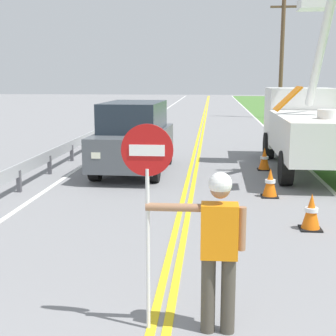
% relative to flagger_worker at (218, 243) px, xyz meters
% --- Properties ---
extents(centerline_yellow_left, '(0.11, 110.00, 0.01)m').
position_rel_flagger_worker_xyz_m(centerline_yellow_left, '(-0.74, 16.65, -1.04)').
color(centerline_yellow_left, yellow).
rests_on(centerline_yellow_left, ground).
extents(centerline_yellow_right, '(0.11, 110.00, 0.01)m').
position_rel_flagger_worker_xyz_m(centerline_yellow_right, '(-0.56, 16.65, -1.04)').
color(centerline_yellow_right, yellow).
rests_on(centerline_yellow_right, ground).
extents(edge_line_right, '(0.12, 110.00, 0.01)m').
position_rel_flagger_worker_xyz_m(edge_line_right, '(2.95, 16.65, -1.04)').
color(edge_line_right, silver).
rests_on(edge_line_right, ground).
extents(edge_line_left, '(0.12, 110.00, 0.01)m').
position_rel_flagger_worker_xyz_m(edge_line_left, '(-4.25, 16.65, -1.04)').
color(edge_line_left, silver).
rests_on(edge_line_left, ground).
extents(flagger_worker, '(1.09, 0.25, 1.83)m').
position_rel_flagger_worker_xyz_m(flagger_worker, '(0.00, 0.00, 0.00)').
color(flagger_worker, '#474238').
rests_on(flagger_worker, ground).
extents(stop_sign_paddle, '(0.56, 0.04, 2.33)m').
position_rel_flagger_worker_xyz_m(stop_sign_paddle, '(-0.77, -0.00, 0.66)').
color(stop_sign_paddle, silver).
rests_on(stop_sign_paddle, ground).
extents(utility_bucket_truck, '(2.71, 6.83, 5.63)m').
position_rel_flagger_worker_xyz_m(utility_bucket_truck, '(2.92, 10.22, 0.37)').
color(utility_bucket_truck, silver).
rests_on(utility_bucket_truck, ground).
extents(oncoming_suv_nearest, '(2.03, 4.66, 2.10)m').
position_rel_flagger_worker_xyz_m(oncoming_suv_nearest, '(-2.41, 9.19, 0.01)').
color(oncoming_suv_nearest, '#4C5156').
rests_on(oncoming_suv_nearest, ground).
extents(utility_pole_mid, '(1.80, 0.28, 8.16)m').
position_rel_flagger_worker_xyz_m(utility_pole_mid, '(4.66, 29.74, 3.22)').
color(utility_pole_mid, brown).
rests_on(utility_pole_mid, ground).
extents(traffic_cone_lead, '(0.40, 0.40, 0.70)m').
position_rel_flagger_worker_xyz_m(traffic_cone_lead, '(1.79, 3.87, -0.71)').
color(traffic_cone_lead, orange).
rests_on(traffic_cone_lead, ground).
extents(traffic_cone_mid, '(0.40, 0.40, 0.70)m').
position_rel_flagger_worker_xyz_m(traffic_cone_mid, '(1.32, 6.35, -0.71)').
color(traffic_cone_mid, orange).
rests_on(traffic_cone_mid, ground).
extents(traffic_cone_tail, '(0.40, 0.40, 0.70)m').
position_rel_flagger_worker_xyz_m(traffic_cone_tail, '(1.54, 9.81, -0.71)').
color(traffic_cone_tail, orange).
rests_on(traffic_cone_tail, ground).
extents(guardrail_left_shoulder, '(0.10, 32.00, 0.71)m').
position_rel_flagger_worker_xyz_m(guardrail_left_shoulder, '(-4.85, 12.00, -0.53)').
color(guardrail_left_shoulder, '#9EA0A3').
rests_on(guardrail_left_shoulder, ground).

